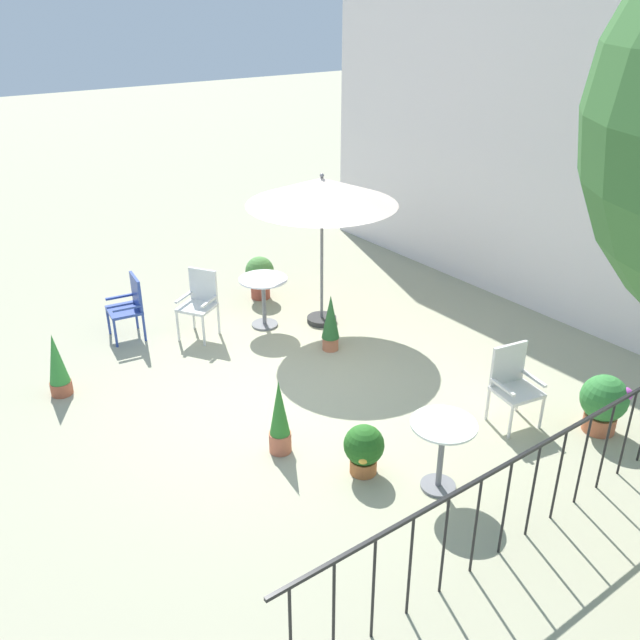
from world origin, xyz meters
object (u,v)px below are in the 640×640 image
object	(u,v)px
patio_chair_0	(129,303)
patio_umbrella_0	(322,192)
patio_chair_1	(200,299)
cafe_table_0	(264,293)
potted_plant_0	(279,418)
potted_plant_3	(260,275)
potted_plant_4	(57,366)
patio_chair_2	(513,381)
potted_plant_1	(604,402)
potted_plant_5	(331,322)
potted_plant_2	(364,448)
cafe_table_1	(442,444)

from	to	relation	value
patio_chair_0	patio_umbrella_0	bearing A→B (deg)	63.57
patio_chair_1	cafe_table_0	bearing A→B (deg)	72.01
cafe_table_0	potted_plant_0	xyz separation A→B (m)	(2.70, -1.48, -0.11)
cafe_table_0	potted_plant_3	size ratio (longest dim) A/B	1.09
potted_plant_4	patio_chair_1	bearing A→B (deg)	101.24
patio_chair_2	potted_plant_3	bearing A→B (deg)	-174.07
patio_chair_0	patio_chair_2	bearing A→B (deg)	30.38
potted_plant_1	patio_umbrella_0	bearing A→B (deg)	-167.80
patio_chair_1	potted_plant_4	xyz separation A→B (m)	(0.43, -2.15, -0.16)
patio_chair_1	potted_plant_4	size ratio (longest dim) A/B	1.18
potted_plant_0	patio_chair_0	bearing A→B (deg)	-176.14
cafe_table_0	potted_plant_1	distance (m)	4.79
potted_plant_5	potted_plant_1	bearing A→B (deg)	21.26
potted_plant_2	potted_plant_4	world-z (taller)	potted_plant_4
patio_umbrella_0	patio_chair_2	distance (m)	3.67
patio_umbrella_0	potted_plant_5	bearing A→B (deg)	-28.21
potted_plant_3	patio_chair_2	bearing A→B (deg)	5.93
patio_chair_1	potted_plant_2	xyz separation A→B (m)	(3.79, -0.10, -0.25)
patio_chair_2	potted_plant_3	size ratio (longest dim) A/B	1.35
patio_chair_1	potted_plant_1	size ratio (longest dim) A/B	1.41
patio_chair_0	potted_plant_0	size ratio (longest dim) A/B	1.04
potted_plant_2	potted_plant_0	bearing A→B (deg)	-148.30
potted_plant_4	potted_plant_5	xyz separation A→B (m)	(1.03, 3.37, 0.02)
cafe_table_1	patio_chair_1	world-z (taller)	patio_chair_1
potted_plant_1	potted_plant_3	distance (m)	5.53
cafe_table_1	potted_plant_3	xyz separation A→B (m)	(-5.04, 1.01, -0.13)
potted_plant_1	patio_chair_1	bearing A→B (deg)	-152.21
potted_plant_2	potted_plant_5	size ratio (longest dim) A/B	0.67
potted_plant_1	potted_plant_4	world-z (taller)	potted_plant_4
cafe_table_1	patio_chair_0	bearing A→B (deg)	-166.49
patio_chair_2	potted_plant_5	xyz separation A→B (m)	(-2.59, -0.63, -0.11)
patio_chair_0	patio_chair_1	xyz separation A→B (m)	(0.54, 0.83, 0.04)
cafe_table_0	cafe_table_1	xyz separation A→B (m)	(4.13, -0.53, 0.00)
potted_plant_2	potted_plant_5	distance (m)	2.68
patio_chair_1	patio_umbrella_0	bearing A→B (deg)	67.10
patio_chair_2	potted_plant_4	distance (m)	5.40
potted_plant_1	potted_plant_5	size ratio (longest dim) A/B	0.84
patio_umbrella_0	patio_chair_0	distance (m)	3.13
patio_chair_0	potted_plant_3	size ratio (longest dim) A/B	1.30
potted_plant_1	cafe_table_0	bearing A→B (deg)	-159.97
cafe_table_0	patio_chair_0	distance (m)	1.90
potted_plant_5	patio_chair_2	bearing A→B (deg)	13.62
potted_plant_4	potted_plant_3	bearing A→B (deg)	106.62
cafe_table_0	patio_chair_2	distance (m)	3.88
patio_umbrella_0	cafe_table_1	size ratio (longest dim) A/B	2.94
patio_chair_0	potted_plant_3	distance (m)	2.21
cafe_table_1	patio_chair_2	bearing A→B (deg)	103.77
patio_chair_0	potted_plant_4	xyz separation A→B (m)	(0.96, -1.31, -0.12)
patio_umbrella_0	cafe_table_0	size ratio (longest dim) A/B	2.98
cafe_table_0	potted_plant_3	world-z (taller)	cafe_table_0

